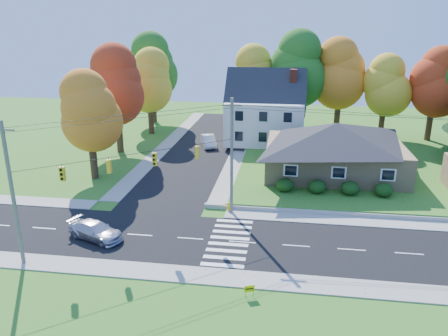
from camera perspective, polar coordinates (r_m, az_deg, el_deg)
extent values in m
plane|color=#3D7923|center=(33.29, 2.39, -9.66)|extent=(120.00, 120.00, 0.00)
cube|color=black|center=(33.29, 2.39, -9.65)|extent=(90.00, 8.00, 0.02)
cube|color=black|center=(58.44, -2.73, 2.84)|extent=(8.00, 44.00, 0.02)
cube|color=#9C9A90|center=(37.75, 3.20, -6.07)|extent=(90.00, 2.00, 0.08)
cube|color=#9C9A90|center=(28.98, 1.32, -14.20)|extent=(90.00, 2.00, 0.08)
cube|color=#3D7923|center=(53.51, 18.84, 0.65)|extent=(30.00, 30.00, 0.50)
cube|color=tan|center=(47.51, 14.14, 1.24)|extent=(14.00, 10.00, 3.20)
pyramid|color=#26262B|center=(46.81, 14.40, 4.40)|extent=(14.60, 10.60, 2.20)
cube|color=silver|center=(58.63, 5.34, 6.15)|extent=(10.00, 8.00, 5.60)
pyramid|color=#26262B|center=(57.92, 5.46, 10.02)|extent=(10.40, 8.40, 2.40)
cube|color=brown|center=(58.18, 8.88, 7.92)|extent=(0.90, 0.90, 9.60)
ellipsoid|color=#163A10|center=(41.66, 7.95, -2.19)|extent=(1.70, 1.70, 1.27)
ellipsoid|color=#163A10|center=(41.77, 12.07, -2.37)|extent=(1.70, 1.70, 1.27)
ellipsoid|color=#163A10|center=(42.10, 16.15, -2.54)|extent=(1.70, 1.70, 1.27)
ellipsoid|color=#163A10|center=(42.64, 20.14, -2.69)|extent=(1.70, 1.70, 1.27)
cylinder|color=#666059|center=(31.53, -25.86, -3.28)|extent=(0.26, 0.26, 10.00)
cube|color=#666059|center=(30.33, -27.00, 4.49)|extent=(1.60, 0.12, 0.12)
cylinder|color=#666059|center=(36.32, 1.01, 1.34)|extent=(0.26, 0.26, 10.00)
cube|color=#666059|center=(35.28, 1.05, 8.18)|extent=(1.60, 0.12, 0.12)
cube|color=gold|center=(31.53, -20.35, -0.71)|extent=(0.34, 0.26, 1.00)
cube|color=gold|center=(32.16, -14.78, 0.21)|extent=(0.26, 0.34, 1.00)
cube|color=gold|center=(33.17, -9.06, 1.15)|extent=(0.34, 0.26, 1.00)
cube|color=gold|center=(34.56, -3.52, 2.05)|extent=(0.26, 0.34, 1.00)
cylinder|color=black|center=(32.50, -11.62, 1.83)|extent=(13.02, 10.43, 0.04)
cylinder|color=#3F2A19|center=(64.65, 3.86, 7.24)|extent=(0.80, 0.80, 5.40)
sphere|color=gold|center=(64.01, 3.94, 10.67)|extent=(6.72, 6.72, 6.72)
sphere|color=gold|center=(63.81, 3.97, 12.16)|extent=(5.91, 5.91, 5.91)
sphere|color=gold|center=(63.65, 4.01, 13.67)|extent=(5.11, 5.11, 5.11)
cylinder|color=#3F2A19|center=(63.40, 9.25, 7.24)|extent=(0.86, 0.86, 6.30)
sphere|color=#2A6A1D|center=(62.70, 9.47, 11.32)|extent=(7.84, 7.84, 7.84)
sphere|color=#2A6A1D|center=(62.50, 9.56, 13.10)|extent=(6.90, 6.90, 6.90)
sphere|color=#2A6A1D|center=(62.36, 9.66, 14.89)|extent=(5.96, 5.96, 5.96)
cylinder|color=#3F2A19|center=(64.81, 14.58, 6.92)|extent=(0.83, 0.83, 5.85)
sphere|color=orange|center=(64.14, 14.88, 10.62)|extent=(7.28, 7.28, 7.28)
sphere|color=orange|center=(63.94, 15.02, 12.23)|extent=(6.41, 6.41, 6.41)
sphere|color=orange|center=(63.79, 15.16, 13.85)|extent=(5.53, 5.53, 5.53)
cylinder|color=#3F2A19|center=(64.86, 19.93, 6.02)|extent=(0.77, 0.77, 4.95)
sphere|color=gold|center=(64.26, 20.27, 9.13)|extent=(6.16, 6.16, 6.16)
sphere|color=gold|center=(64.06, 20.43, 10.48)|extent=(5.42, 5.42, 5.42)
sphere|color=gold|center=(63.89, 20.58, 11.84)|extent=(4.68, 4.68, 4.68)
cylinder|color=#3F2A19|center=(65.35, 25.28, 5.64)|extent=(0.80, 0.80, 5.40)
sphere|color=#B13216|center=(64.72, 25.75, 9.00)|extent=(6.72, 6.72, 6.72)
sphere|color=#B13216|center=(64.52, 25.96, 10.47)|extent=(5.91, 5.91, 5.91)
sphere|color=#B13216|center=(64.37, 26.17, 11.94)|extent=(5.11, 5.11, 5.11)
cylinder|color=#3F2A19|center=(47.65, -16.73, 1.54)|extent=(0.77, 0.77, 4.95)
sphere|color=orange|center=(46.79, -17.13, 5.73)|extent=(6.16, 6.16, 6.16)
sphere|color=orange|center=(46.50, -17.30, 7.58)|extent=(5.42, 5.42, 5.42)
sphere|color=orange|center=(46.26, -17.49, 9.45)|extent=(4.68, 4.68, 4.68)
cylinder|color=#3F2A19|center=(56.79, -13.54, 4.92)|extent=(0.83, 0.83, 5.85)
sphere|color=#B13216|center=(55.99, -13.87, 9.13)|extent=(7.28, 7.28, 7.28)
sphere|color=#B13216|center=(55.75, -14.01, 10.97)|extent=(6.41, 6.41, 6.41)
sphere|color=#B13216|center=(55.56, -14.16, 12.83)|extent=(5.53, 5.53, 5.53)
cylinder|color=#3F2A19|center=(65.69, -9.54, 6.76)|extent=(0.80, 0.80, 5.40)
sphere|color=gold|center=(65.03, -9.72, 10.13)|extent=(6.72, 6.72, 6.72)
sphere|color=gold|center=(64.82, -9.80, 11.60)|extent=(5.91, 5.91, 5.91)
sphere|color=gold|center=(64.65, -9.89, 13.07)|extent=(5.11, 5.11, 5.11)
cylinder|color=#3F2A19|center=(73.69, -9.18, 8.39)|extent=(0.86, 0.86, 6.30)
sphere|color=#2A6A1D|center=(73.06, -9.36, 11.90)|extent=(7.84, 7.84, 7.84)
sphere|color=#2A6A1D|center=(72.87, -9.44, 13.43)|extent=(6.90, 6.90, 6.90)
sphere|color=#2A6A1D|center=(72.74, -9.53, 14.97)|extent=(5.96, 5.96, 5.96)
imported|color=#B7B6C4|center=(34.85, -16.45, -7.85)|extent=(4.95, 3.41, 1.33)
imported|color=silver|center=(58.20, -2.03, 3.57)|extent=(2.96, 4.86, 1.51)
cylinder|color=yellow|center=(38.43, 0.60, -5.56)|extent=(0.36, 0.36, 0.10)
cylinder|color=yellow|center=(38.31, 0.60, -5.15)|extent=(0.24, 0.24, 0.55)
sphere|color=yellow|center=(38.17, 0.60, -4.69)|extent=(0.26, 0.26, 0.26)
cylinder|color=yellow|center=(38.27, 0.60, -5.01)|extent=(0.46, 0.15, 0.12)
cylinder|color=black|center=(27.26, 2.83, -15.98)|extent=(0.02, 0.02, 0.53)
cylinder|color=black|center=(27.23, 3.84, -16.05)|extent=(0.02, 0.02, 0.53)
cube|color=#D8DD00|center=(27.07, 3.34, -15.46)|extent=(0.60, 0.25, 0.42)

